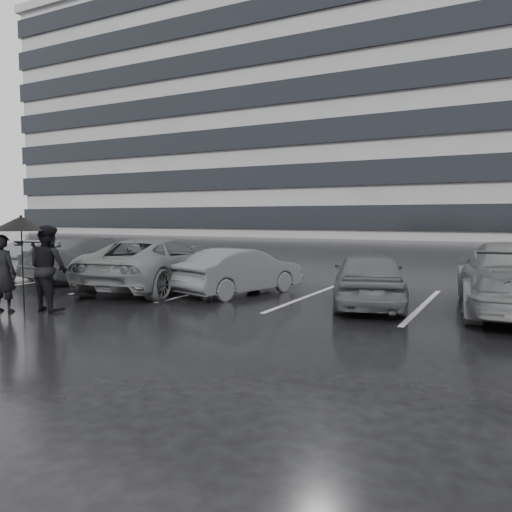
{
  "coord_description": "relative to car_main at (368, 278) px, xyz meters",
  "views": [
    {
      "loc": [
        5.18,
        -9.09,
        1.98
      ],
      "look_at": [
        -0.07,
        1.0,
        1.1
      ],
      "focal_mm": 35.0,
      "sensor_mm": 36.0,
      "label": 1
    }
  ],
  "objects": [
    {
      "name": "ground",
      "position": [
        -2.33,
        -1.81,
        -0.64
      ],
      "size": [
        160.0,
        160.0,
        0.0
      ],
      "primitive_type": "plane",
      "color": "black",
      "rests_on": "ground"
    },
    {
      "name": "office_building",
      "position": [
        -24.33,
        46.19,
        13.7
      ],
      "size": [
        61.0,
        26.0,
        29.0
      ],
      "color": "gray",
      "rests_on": "ground"
    },
    {
      "name": "car_main",
      "position": [
        0.0,
        0.0,
        0.0
      ],
      "size": [
        2.53,
        4.02,
        1.28
      ],
      "primitive_type": "imported",
      "rotation": [
        0.0,
        0.0,
        3.44
      ],
      "color": "black",
      "rests_on": "ground"
    },
    {
      "name": "car_west_a",
      "position": [
        -3.39,
        0.27,
        -0.04
      ],
      "size": [
        2.21,
        3.81,
        1.19
      ],
      "primitive_type": "imported",
      "rotation": [
        0.0,
        0.0,
        2.86
      ],
      "color": "#2B2B2D",
      "rests_on": "ground"
    },
    {
      "name": "car_west_b",
      "position": [
        -5.88,
        -0.02,
        0.07
      ],
      "size": [
        3.15,
        5.42,
        1.42
      ],
      "primitive_type": "imported",
      "rotation": [
        0.0,
        0.0,
        3.3
      ],
      "color": "#444447",
      "rests_on": "ground"
    },
    {
      "name": "car_west_c",
      "position": [
        -9.01,
        0.86,
        0.05
      ],
      "size": [
        2.05,
        4.78,
        1.37
      ],
      "primitive_type": "imported",
      "rotation": [
        0.0,
        0.0,
        3.11
      ],
      "color": "black",
      "rests_on": "ground"
    },
    {
      "name": "car_west_d",
      "position": [
        -11.17,
        0.73,
        -0.03
      ],
      "size": [
        1.6,
        3.78,
        1.21
      ],
      "primitive_type": "imported",
      "rotation": [
        0.0,
        0.0,
        3.23
      ],
      "color": "#2B2B2D",
      "rests_on": "ground"
    },
    {
      "name": "pedestrian_left",
      "position": [
        -6.62,
        -4.16,
        0.18
      ],
      "size": [
        0.66,
        0.51,
        1.63
      ],
      "primitive_type": "imported",
      "rotation": [
        0.0,
        0.0,
        3.36
      ],
      "color": "black",
      "rests_on": "ground"
    },
    {
      "name": "pedestrian_right",
      "position": [
        -5.91,
        -3.61,
        0.27
      ],
      "size": [
        0.97,
        0.8,
        1.82
      ],
      "primitive_type": "imported",
      "rotation": [
        0.0,
        0.0,
        3.01
      ],
      "color": "black",
      "rests_on": "ground"
    },
    {
      "name": "umbrella",
      "position": [
        -6.38,
        -3.87,
        1.22
      ],
      "size": [
        1.2,
        1.2,
        2.04
      ],
      "color": "black",
      "rests_on": "ground"
    },
    {
      "name": "stall_stripes",
      "position": [
        -3.13,
        0.69,
        -0.64
      ],
      "size": [
        19.72,
        5.0,
        0.0
      ],
      "color": "#AEAEB1",
      "rests_on": "ground"
    }
  ]
}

